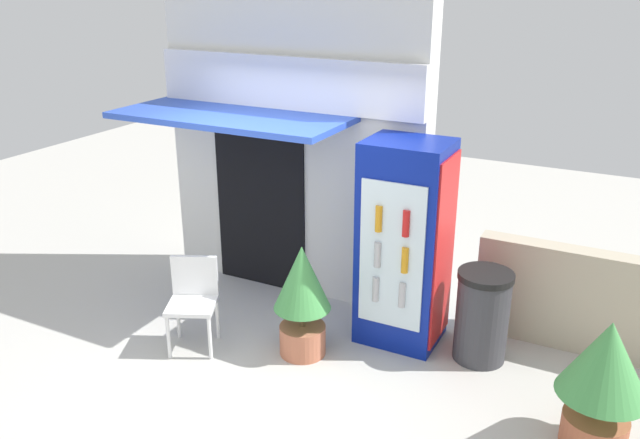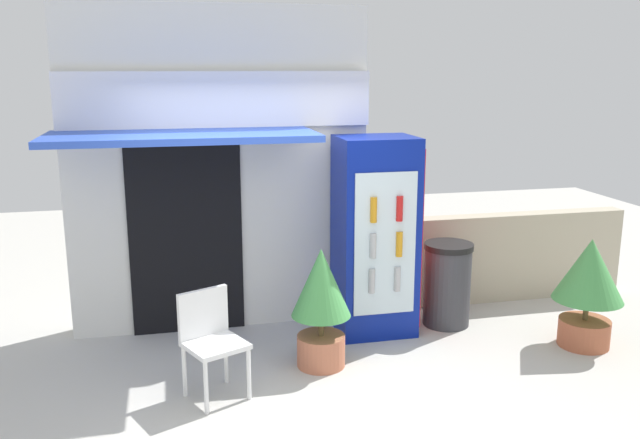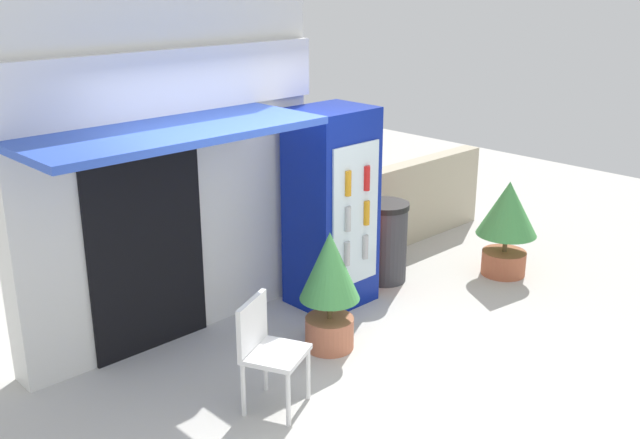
% 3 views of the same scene
% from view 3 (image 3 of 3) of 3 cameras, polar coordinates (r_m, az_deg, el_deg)
% --- Properties ---
extents(ground, '(16.00, 16.00, 0.00)m').
position_cam_3_polar(ground, '(6.20, 0.75, -12.39)').
color(ground, beige).
extents(storefront_building, '(3.04, 1.32, 3.23)m').
position_cam_3_polar(storefront_building, '(6.54, -11.76, 4.58)').
color(storefront_building, silver).
rests_on(storefront_building, ground).
extents(drink_cooler, '(0.78, 0.69, 1.98)m').
position_cam_3_polar(drink_cooler, '(7.23, 0.95, 0.91)').
color(drink_cooler, navy).
rests_on(drink_cooler, ground).
extents(plastic_chair, '(0.58, 0.57, 0.87)m').
position_cam_3_polar(plastic_chair, '(5.65, -4.21, -9.68)').
color(plastic_chair, white).
rests_on(plastic_chair, ground).
extents(potted_plant_near_shop, '(0.53, 0.53, 1.09)m').
position_cam_3_polar(potted_plant_near_shop, '(6.42, 0.75, -4.86)').
color(potted_plant_near_shop, '#BC6B4C').
rests_on(potted_plant_near_shop, ground).
extents(potted_plant_curbside, '(0.66, 0.66, 1.07)m').
position_cam_3_polar(potted_plant_curbside, '(8.25, 14.29, 0.05)').
color(potted_plant_curbside, '#AD5B3D').
rests_on(potted_plant_curbside, ground).
extents(trash_bin, '(0.50, 0.50, 0.87)m').
position_cam_3_polar(trash_bin, '(7.94, 5.03, -1.71)').
color(trash_bin, '#38383D').
rests_on(trash_bin, ground).
extents(stone_boundary_wall, '(2.59, 0.22, 1.01)m').
position_cam_3_polar(stone_boundary_wall, '(9.08, 6.84, 1.29)').
color(stone_boundary_wall, '#B7AD93').
rests_on(stone_boundary_wall, ground).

